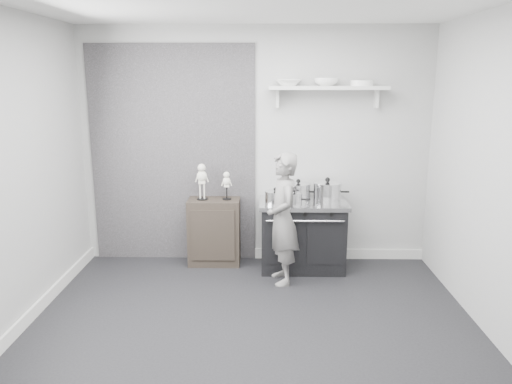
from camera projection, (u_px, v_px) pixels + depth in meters
The scene contains 15 objects.
ground at pixel (251, 331), 4.29m from camera, with size 4.00×4.00×0.00m, color black.
room_shell at pixel (241, 140), 4.07m from camera, with size 4.02×3.62×2.71m.
wall_shelf at pixel (328, 89), 5.45m from camera, with size 1.30×0.26×0.24m.
stove at pixel (303, 235), 5.63m from camera, with size 0.98×0.61×0.78m.
side_cabinet at pixel (214, 232), 5.78m from camera, with size 0.59×0.34×0.77m, color black.
child at pixel (283, 219), 5.19m from camera, with size 0.51×0.33×1.39m, color slate.
pot_front_left at pixel (275, 197), 5.42m from camera, with size 0.31×0.23×0.18m.
pot_back_left at pixel (298, 191), 5.64m from camera, with size 0.37×0.28×0.23m.
pot_back_right at pixel (327, 191), 5.59m from camera, with size 0.41×0.32×0.26m.
pot_front_center at pixel (294, 199), 5.39m from camera, with size 0.27×0.18×0.17m.
skeleton_full at pixel (202, 179), 5.64m from camera, with size 0.13×0.09×0.48m, color white, non-canonical shape.
skeleton_torso at pixel (227, 184), 5.65m from camera, with size 0.10×0.07×0.37m, color white, non-canonical shape.
bowl_large at pixel (288, 82), 5.44m from camera, with size 0.29×0.29×0.07m, color white.
bowl_small at pixel (326, 82), 5.43m from camera, with size 0.27×0.27×0.08m, color white.
plate_stack at pixel (362, 83), 5.43m from camera, with size 0.25×0.25×0.06m, color white.
Camera 1 is at (0.11, -3.91, 2.15)m, focal length 35.00 mm.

